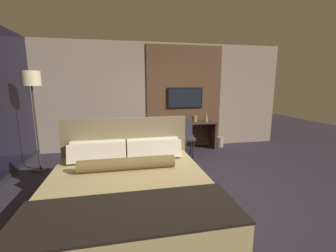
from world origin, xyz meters
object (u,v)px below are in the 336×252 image
(tv, at_px, (185,98))
(waste_bin, at_px, (219,142))
(desk_chair, at_px, (183,134))
(vase_tall, at_px, (206,116))
(vase_short, at_px, (194,118))
(book, at_px, (187,122))
(bed, at_px, (129,194))
(floor_lamp, at_px, (32,87))
(desk, at_px, (186,131))

(tv, bearing_deg, waste_bin, -13.91)
(desk_chair, height_order, vase_tall, vase_tall)
(tv, xyz_separation_m, waste_bin, (0.95, -0.24, -1.23))
(vase_short, relative_size, waste_bin, 0.60)
(tv, height_order, book, tv)
(desk_chair, relative_size, waste_bin, 3.29)
(vase_tall, bearing_deg, bed, -126.12)
(book, relative_size, waste_bin, 0.89)
(bed, relative_size, vase_short, 13.59)
(bed, height_order, floor_lamp, floor_lamp)
(vase_short, xyz_separation_m, book, (-0.25, -0.11, -0.07))
(tv, xyz_separation_m, floor_lamp, (-3.36, -1.15, 0.31))
(vase_short, distance_m, book, 0.28)
(desk, xyz_separation_m, vase_short, (0.23, 0.05, 0.33))
(tv, bearing_deg, desk, -90.00)
(bed, bearing_deg, waste_bin, 48.78)
(desk_chair, xyz_separation_m, vase_tall, (0.81, 0.62, 0.32))
(bed, distance_m, desk, 3.43)
(floor_lamp, bearing_deg, book, 14.93)
(bed, relative_size, desk, 1.44)
(floor_lamp, height_order, vase_tall, floor_lamp)
(vase_short, bearing_deg, floor_lamp, -164.50)
(bed, relative_size, floor_lamp, 1.15)
(waste_bin, bearing_deg, floor_lamp, -168.08)
(desk, xyz_separation_m, book, (-0.02, -0.06, 0.26))
(desk, bearing_deg, vase_tall, -1.05)
(desk, height_order, tv, tv)
(desk, xyz_separation_m, waste_bin, (0.95, -0.04, -0.35))
(desk_chair, relative_size, book, 3.71)
(desk_chair, bearing_deg, vase_short, 62.03)
(tv, distance_m, floor_lamp, 3.57)
(waste_bin, bearing_deg, book, -178.91)
(floor_lamp, distance_m, vase_tall, 4.09)
(tv, bearing_deg, bed, -117.22)
(desk, bearing_deg, bed, -118.71)
(desk_chair, bearing_deg, bed, -111.61)
(desk, relative_size, vase_short, 9.41)
(bed, distance_m, book, 3.39)
(desk_chair, distance_m, waste_bin, 1.42)
(tv, xyz_separation_m, book, (-0.02, -0.25, -0.62))
(vase_short, bearing_deg, tv, 147.67)
(waste_bin, bearing_deg, bed, -131.22)
(desk_chair, xyz_separation_m, floor_lamp, (-3.10, -0.32, 1.12))
(bed, height_order, vase_short, bed)
(desk, height_order, vase_short, vase_short)
(floor_lamp, bearing_deg, tv, 18.82)
(bed, relative_size, tv, 2.31)
(desk, relative_size, tv, 1.60)
(desk, distance_m, waste_bin, 1.01)
(desk_chair, height_order, waste_bin, desk_chair)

